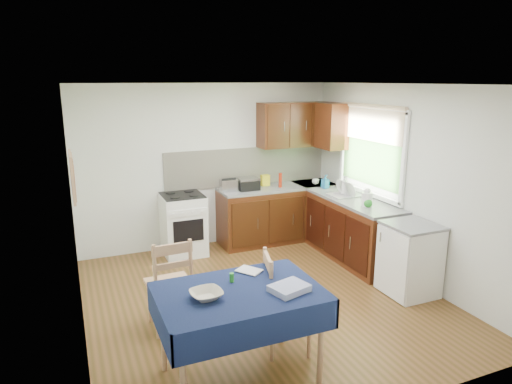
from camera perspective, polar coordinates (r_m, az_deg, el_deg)
name	(u,v)px	position (r m, az deg, el deg)	size (l,w,h in m)	color
floor	(263,299)	(5.60, 0.83, -13.17)	(4.20, 4.20, 0.00)	#4D3514
ceiling	(263,84)	(4.99, 0.94, 13.32)	(4.00, 4.20, 0.02)	white
wall_back	(208,166)	(7.08, -5.98, 3.25)	(4.00, 0.02, 2.50)	silver
wall_front	(380,266)	(3.44, 15.28, -8.86)	(4.00, 0.02, 2.50)	silver
wall_left	(74,218)	(4.75, -21.84, -3.03)	(0.02, 4.20, 2.50)	white
wall_right	(404,183)	(6.22, 18.02, 1.14)	(0.02, 4.20, 2.50)	silver
base_cabinets	(311,222)	(7.05, 6.86, -3.69)	(1.90, 2.30, 0.86)	#331D08
worktop_back	(278,187)	(7.26, 2.74, 0.59)	(1.90, 0.60, 0.04)	slate
worktop_right	(354,200)	(6.62, 12.16, -1.04)	(0.60, 1.70, 0.04)	slate
worktop_corner	(313,184)	(7.56, 7.20, 1.03)	(0.60, 0.60, 0.04)	slate
splashback	(248,166)	(7.29, -1.04, 3.23)	(2.70, 0.02, 0.60)	beige
upper_cabinets	(306,125)	(7.32, 6.23, 8.33)	(1.20, 0.85, 0.70)	#331D08
stove	(183,224)	(6.87, -9.07, -4.00)	(0.60, 0.61, 0.92)	white
window	(371,145)	(6.66, 14.18, 5.73)	(0.04, 1.48, 1.26)	#325D26
fridge	(410,259)	(5.86, 18.68, -7.96)	(0.58, 0.60, 0.89)	white
corkboard	(73,176)	(4.96, -21.96, 1.82)	(0.04, 0.62, 0.47)	tan
dining_table	(239,302)	(3.95, -2.10, -13.58)	(1.37, 0.93, 0.83)	#0D1437
chair_far	(170,281)	(4.85, -10.66, -10.92)	(0.47, 0.47, 1.01)	tan
chair_near	(282,300)	(4.44, 3.26, -13.29)	(0.53, 0.53, 0.99)	tan
toaster	(229,185)	(6.91, -3.41, 0.85)	(0.26, 0.16, 0.20)	#AFAFB4
sandwich_press	(247,184)	(7.00, -1.07, 1.05)	(0.32, 0.28, 0.19)	black
sauce_bottle	(280,180)	(7.15, 3.06, 1.47)	(0.05, 0.05, 0.23)	#B0240E
yellow_packet	(265,180)	(7.26, 1.16, 1.47)	(0.13, 0.09, 0.17)	yellow
dish_rack	(345,194)	(6.78, 11.12, -0.23)	(0.47, 0.36, 0.22)	#99999F
kettle	(367,198)	(6.27, 13.72, -0.74)	(0.15, 0.15, 0.25)	white
cup	(316,182)	(7.43, 7.45, 1.30)	(0.11, 0.11, 0.09)	white
soap_bottle_a	(345,185)	(6.79, 11.05, 0.83)	(0.11, 0.11, 0.29)	white
soap_bottle_b	(325,182)	(7.17, 8.65, 1.30)	(0.09, 0.10, 0.21)	#1D6BAA
soap_bottle_c	(368,201)	(6.23, 13.84, -1.16)	(0.12, 0.12, 0.15)	#268724
plate_bowl	(206,295)	(3.78, -6.23, -12.64)	(0.26, 0.26, 0.06)	beige
book	(244,274)	(4.19, -1.48, -10.19)	(0.16, 0.22, 0.02)	white
spice_jar	(232,278)	(4.04, -3.05, -10.63)	(0.04, 0.04, 0.08)	#248627
tea_towel	(289,288)	(3.89, 4.19, -11.89)	(0.30, 0.24, 0.05)	navy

